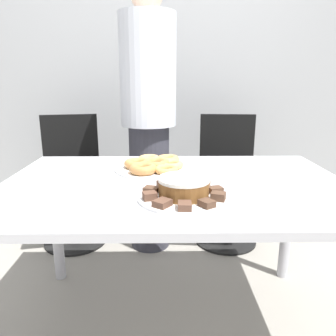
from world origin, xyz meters
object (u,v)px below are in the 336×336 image
at_px(office_chair_left, 72,183).
at_px(plate_donuts, 156,168).
at_px(office_chair_right, 227,182).
at_px(plate_cake, 184,197).
at_px(person_standing, 149,116).
at_px(frosted_cake, 184,187).

distance_m(office_chair_left, plate_donuts, 1.00).
distance_m(office_chair_right, plate_cake, 1.23).
bearing_deg(plate_cake, person_standing, 99.41).
bearing_deg(office_chair_right, office_chair_left, -175.12).
bearing_deg(plate_donuts, person_standing, 95.72).
relative_size(plate_cake, frosted_cake, 1.82).
bearing_deg(office_chair_right, plate_donuts, -119.24).
bearing_deg(plate_donuts, frosted_cake, -75.07).
bearing_deg(frosted_cake, office_chair_left, 122.89).
distance_m(person_standing, plate_cake, 1.05).
distance_m(plate_cake, plate_donuts, 0.42).
height_order(office_chair_left, frosted_cake, office_chair_left).
bearing_deg(office_chair_left, frosted_cake, -68.71).
bearing_deg(office_chair_left, office_chair_right, -11.55).
height_order(person_standing, plate_cake, person_standing).
xyz_separation_m(office_chair_left, frosted_cake, (0.73, -1.12, 0.34)).
height_order(office_chair_left, plate_donuts, office_chair_left).
xyz_separation_m(office_chair_right, plate_donuts, (-0.49, -0.72, 0.30)).
bearing_deg(person_standing, plate_donuts, -84.28).
bearing_deg(frosted_cake, office_chair_right, 71.26).
bearing_deg(plate_cake, office_chair_right, 71.26).
distance_m(office_chair_left, frosted_cake, 1.38).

